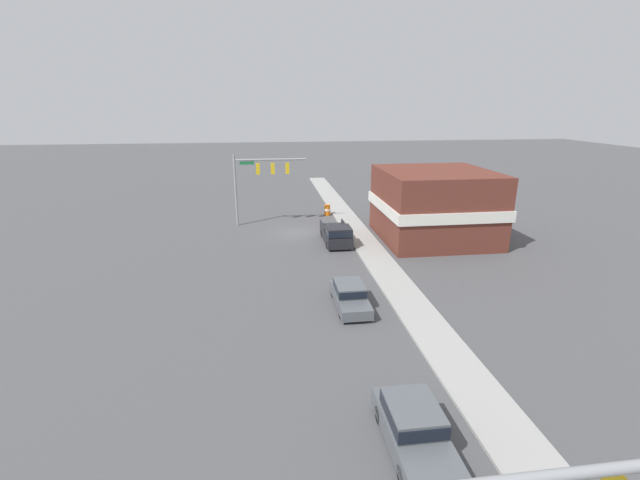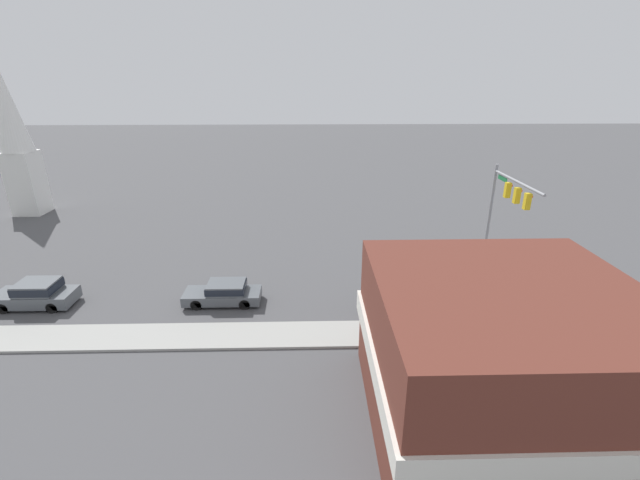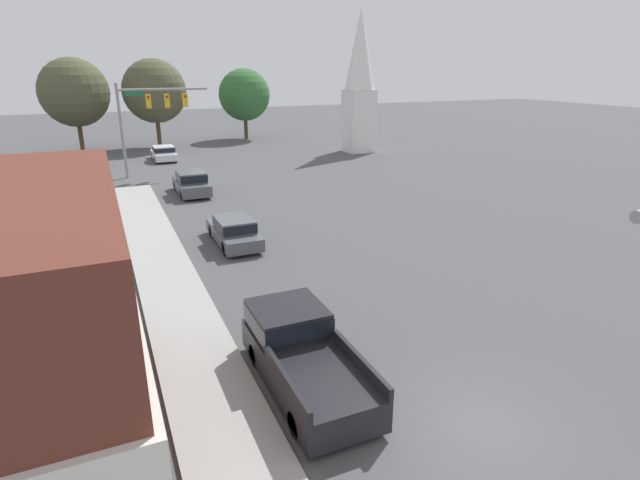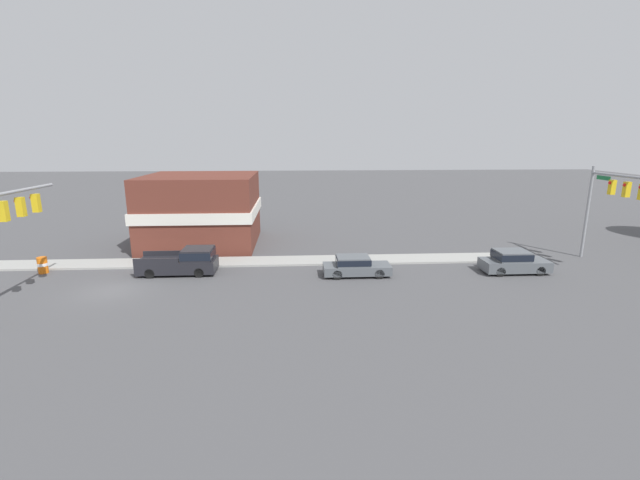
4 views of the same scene
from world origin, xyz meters
name	(u,v)px [view 4 (image 4 of 4)]	position (x,y,z in m)	size (l,w,h in m)	color
ground_plane	(113,290)	(0.00, 0.00, 0.00)	(200.00, 200.00, 0.00)	#4C4C4F
sidewalk_curb	(144,263)	(-5.70, 0.00, 0.07)	(2.40, 60.00, 0.14)	#9E9E99
near_signal_assembly	(7,220)	(3.16, -3.50, 5.07)	(6.99, 0.49, 6.92)	gray
far_signal_assembly	(612,195)	(-3.48, 34.01, 5.22)	(6.84, 0.49, 7.13)	gray
car_lead	(355,266)	(-2.05, 15.40, 0.72)	(1.77, 4.58, 1.37)	black
car_second_ahead	(513,261)	(-2.09, 26.53, 0.82)	(1.92, 4.53, 1.59)	black
pickup_truck_parked	(185,261)	(-3.25, 3.65, 0.89)	(2.11, 5.26, 1.79)	black
construction_barrel	(43,265)	(-3.90, -6.27, 0.58)	(0.66, 0.66, 1.14)	orange
corner_brick_building	(202,210)	(-12.02, 3.17, 3.04)	(9.54, 9.63, 6.09)	brown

